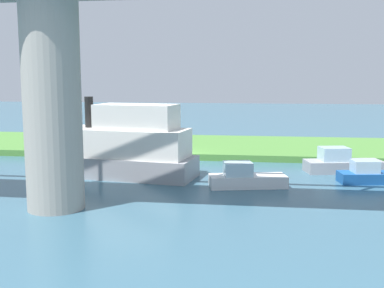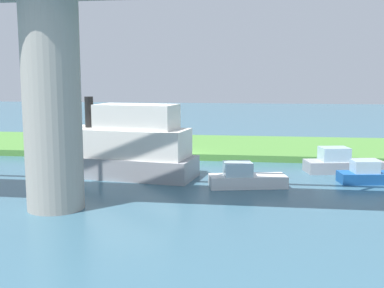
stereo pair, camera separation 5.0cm
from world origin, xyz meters
name	(u,v)px [view 1 (the left image)]	position (x,y,z in m)	size (l,w,h in m)	color
ground_plane	(175,160)	(0.00, 0.00, 0.00)	(160.00, 160.00, 0.00)	#386075
grassy_bank	(187,146)	(0.00, -6.00, 0.25)	(80.00, 12.00, 0.50)	#4C8438
bridge_pylon	(52,105)	(3.42, 14.09, 5.05)	(2.72, 2.72, 10.09)	#9E998E
person_on_bank	(164,141)	(1.32, -2.23, 1.20)	(0.50, 0.50, 1.39)	#2D334C
mooring_post	(101,144)	(6.20, -0.88, 1.05)	(0.20, 0.20, 1.10)	brown
motorboat_white	(123,147)	(2.29, 6.29, 1.89)	(10.35, 4.76, 5.10)	#99999E
skiff_small	(245,178)	(-5.57, 8.25, 0.53)	(4.67, 2.50, 1.48)	white
riverboat_paddlewheel	(371,175)	(-13.11, 6.11, 0.49)	(4.31, 2.06, 1.38)	#195199
houseboat_blue	(341,163)	(-11.85, 3.01, 0.61)	(5.35, 2.80, 1.70)	#99999E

